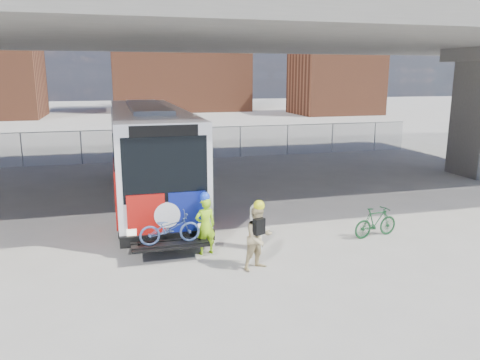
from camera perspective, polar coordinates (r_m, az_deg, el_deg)
name	(u,v)px	position (r m, az deg, el deg)	size (l,w,h in m)	color
ground	(219,221)	(15.75, -2.53, -4.97)	(160.00, 160.00, 0.00)	#9E9991
bus	(148,146)	(18.43, -11.15, 4.13)	(2.67, 12.90, 3.69)	silver
overpass	(195,28)	(19.02, -5.53, 17.96)	(40.00, 16.00, 7.95)	#605E59
chainlink_fence	(173,135)	(27.06, -8.21, 5.42)	(30.00, 0.06, 30.00)	gray
brick_buildings	(146,70)	(63.04, -11.43, 12.99)	(54.00, 22.00, 12.00)	brown
smokestack	(229,21)	(72.18, -1.37, 18.78)	(2.20, 2.20, 25.00)	brown
bollard	(256,225)	(13.07, 1.98, -5.48)	(0.34, 0.34, 1.31)	silver
cyclist_hivis	(205,224)	(12.69, -4.26, -5.41)	(0.64, 0.48, 1.74)	#9CE518
cyclist_tan	(259,237)	(11.70, 2.30, -6.94)	(0.96, 0.86, 1.79)	#CBB682
bike_parked	(376,222)	(14.65, 16.22, -4.95)	(0.43, 1.53, 0.92)	#164622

